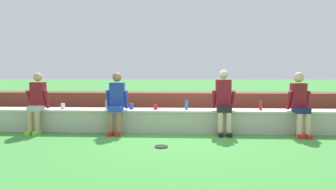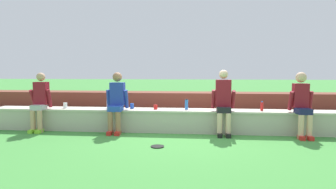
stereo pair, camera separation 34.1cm
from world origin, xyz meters
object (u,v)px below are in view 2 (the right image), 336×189
at_px(person_far_left, 40,100).
at_px(water_bottle_mid_left, 187,104).
at_px(person_center, 223,101).
at_px(person_left_of_center, 117,101).
at_px(water_bottle_center_gap, 262,106).
at_px(water_bottle_mid_right, 108,104).
at_px(frisbee, 157,146).
at_px(plastic_cup_left_end, 132,106).
at_px(plastic_cup_middle, 156,107).
at_px(person_right_of_center, 302,102).
at_px(plastic_cup_right_end, 65,105).

bearing_deg(person_far_left, water_bottle_mid_left, 4.70).
bearing_deg(person_center, person_left_of_center, -179.89).
bearing_deg(water_bottle_center_gap, water_bottle_mid_right, 179.25).
bearing_deg(water_bottle_mid_left, frisbee, -109.11).
xyz_separation_m(person_left_of_center, water_bottle_mid_right, (-0.30, 0.30, -0.11)).
bearing_deg(plastic_cup_left_end, person_left_of_center, -134.28).
xyz_separation_m(plastic_cup_left_end, plastic_cup_middle, (0.57, -0.07, -0.01)).
bearing_deg(person_left_of_center, plastic_cup_left_end, 45.72).
distance_m(person_far_left, water_bottle_mid_right, 1.56).
height_order(person_center, water_bottle_mid_right, person_center).
height_order(person_far_left, plastic_cup_left_end, person_far_left).
height_order(person_right_of_center, water_bottle_mid_right, person_right_of_center).
bearing_deg(person_center, plastic_cup_middle, 171.80).
height_order(person_center, plastic_cup_left_end, person_center).
xyz_separation_m(water_bottle_mid_left, water_bottle_mid_right, (-1.87, 0.03, -0.01)).
height_order(person_right_of_center, plastic_cup_left_end, person_right_of_center).
bearing_deg(plastic_cup_left_end, water_bottle_center_gap, -0.71).
relative_size(plastic_cup_right_end, plastic_cup_middle, 1.22).
xyz_separation_m(water_bottle_center_gap, plastic_cup_right_end, (-4.58, -0.02, -0.03)).
xyz_separation_m(person_far_left, water_bottle_mid_left, (3.39, 0.28, -0.09)).
relative_size(water_bottle_mid_left, plastic_cup_right_end, 1.91).
bearing_deg(frisbee, water_bottle_mid_right, 133.89).
xyz_separation_m(person_far_left, person_center, (4.20, 0.01, 0.04)).
height_order(person_far_left, person_right_of_center, person_right_of_center).
height_order(person_left_of_center, water_bottle_mid_left, person_left_of_center).
relative_size(person_right_of_center, frisbee, 5.56).
xyz_separation_m(water_bottle_center_gap, plastic_cup_middle, (-2.40, -0.03, -0.05)).
height_order(person_center, water_bottle_mid_left, person_center).
height_order(person_left_of_center, plastic_cup_left_end, person_left_of_center).
relative_size(person_left_of_center, plastic_cup_right_end, 10.62).
bearing_deg(water_bottle_mid_left, person_right_of_center, -6.78).
relative_size(water_bottle_mid_right, plastic_cup_right_end, 1.77).
distance_m(water_bottle_mid_left, water_bottle_mid_right, 1.87).
xyz_separation_m(person_far_left, frisbee, (2.90, -1.12, -0.71)).
distance_m(person_far_left, plastic_cup_left_end, 2.13).
distance_m(person_left_of_center, water_bottle_mid_left, 1.60).
bearing_deg(water_bottle_center_gap, plastic_cup_middle, -179.18).
bearing_deg(frisbee, plastic_cup_right_end, 150.39).
bearing_deg(plastic_cup_right_end, plastic_cup_middle, -0.39).
height_order(water_bottle_center_gap, water_bottle_mid_right, water_bottle_mid_right).
distance_m(water_bottle_mid_left, plastic_cup_right_end, 2.89).
relative_size(person_left_of_center, plastic_cup_middle, 13.00).
distance_m(water_bottle_center_gap, plastic_cup_right_end, 4.58).
relative_size(water_bottle_mid_right, plastic_cup_left_end, 1.81).
xyz_separation_m(person_far_left, water_bottle_mid_right, (1.52, 0.31, -0.10)).
xyz_separation_m(person_far_left, plastic_cup_right_end, (0.49, 0.25, -0.14)).
xyz_separation_m(person_left_of_center, plastic_cup_right_end, (-1.32, 0.24, -0.15)).
bearing_deg(water_bottle_center_gap, person_right_of_center, -20.10).
bearing_deg(frisbee, water_bottle_mid_left, 70.89).
relative_size(water_bottle_mid_right, frisbee, 0.92).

